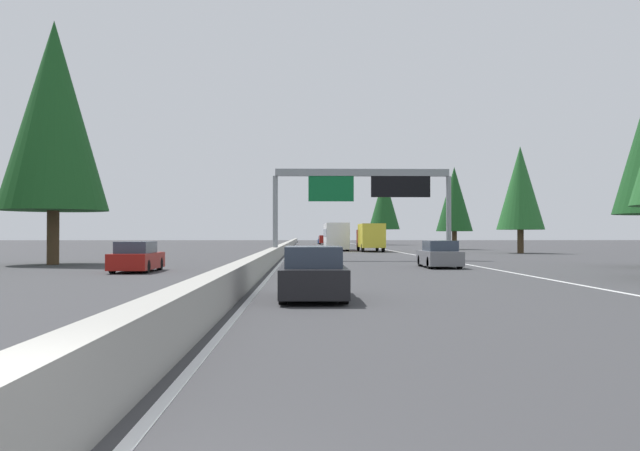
{
  "coord_description": "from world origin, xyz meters",
  "views": [
    {
      "loc": [
        -4.13,
        -1.75,
        1.79
      ],
      "look_at": [
        54.71,
        -3.12,
        2.6
      ],
      "focal_mm": 38.01,
      "sensor_mm": 36.0,
      "label": 1
    }
  ],
  "objects_px": {
    "sedan_mid_center": "(322,240)",
    "conifer_right_far": "(454,199)",
    "minivan_far_right": "(325,239)",
    "conifer_right_distant": "(384,202)",
    "conifer_left_near": "(54,116)",
    "sign_gantry_overhead": "(365,188)",
    "oncoming_near": "(137,258)",
    "sedan_far_left": "(313,275)",
    "sedan_mid_left": "(439,255)",
    "box_truck_near_right": "(370,236)",
    "conifer_right_mid": "(520,188)",
    "bus_distant_a": "(336,235)"
  },
  "relations": [
    {
      "from": "conifer_right_distant",
      "to": "sedan_mid_left",
      "type": "bearing_deg",
      "value": 175.31
    },
    {
      "from": "sedan_mid_center",
      "to": "conifer_right_far",
      "type": "distance_m",
      "value": 54.11
    },
    {
      "from": "minivan_far_right",
      "to": "conifer_right_distant",
      "type": "relative_size",
      "value": 0.4
    },
    {
      "from": "minivan_far_right",
      "to": "oncoming_near",
      "type": "height_order",
      "value": "minivan_far_right"
    },
    {
      "from": "oncoming_near",
      "to": "conifer_right_far",
      "type": "bearing_deg",
      "value": 151.84
    },
    {
      "from": "box_truck_near_right",
      "to": "conifer_right_mid",
      "type": "relative_size",
      "value": 0.82
    },
    {
      "from": "minivan_far_right",
      "to": "sedan_mid_center",
      "type": "xyz_separation_m",
      "value": [
        8.57,
        0.17,
        -0.27
      ]
    },
    {
      "from": "sign_gantry_overhead",
      "to": "conifer_left_near",
      "type": "relative_size",
      "value": 0.86
    },
    {
      "from": "conifer_left_near",
      "to": "oncoming_near",
      "type": "bearing_deg",
      "value": -139.34
    },
    {
      "from": "sedan_far_left",
      "to": "sedan_mid_left",
      "type": "relative_size",
      "value": 1.0
    },
    {
      "from": "sedan_mid_left",
      "to": "oncoming_near",
      "type": "xyz_separation_m",
      "value": [
        -3.86,
        15.45,
        0.0
      ]
    },
    {
      "from": "conifer_right_far",
      "to": "box_truck_near_right",
      "type": "bearing_deg",
      "value": 131.07
    },
    {
      "from": "sign_gantry_overhead",
      "to": "minivan_far_right",
      "type": "relative_size",
      "value": 2.54
    },
    {
      "from": "sedan_far_left",
      "to": "oncoming_near",
      "type": "height_order",
      "value": "same"
    },
    {
      "from": "sedan_mid_left",
      "to": "oncoming_near",
      "type": "height_order",
      "value": "same"
    },
    {
      "from": "sedan_far_left",
      "to": "bus_distant_a",
      "type": "distance_m",
      "value": 59.46
    },
    {
      "from": "sedan_mid_left",
      "to": "conifer_right_mid",
      "type": "height_order",
      "value": "conifer_right_mid"
    },
    {
      "from": "oncoming_near",
      "to": "conifer_right_mid",
      "type": "distance_m",
      "value": 43.79
    },
    {
      "from": "sign_gantry_overhead",
      "to": "oncoming_near",
      "type": "height_order",
      "value": "sign_gantry_overhead"
    },
    {
      "from": "oncoming_near",
      "to": "sedan_mid_center",
      "type": "bearing_deg",
      "value": 173.42
    },
    {
      "from": "sign_gantry_overhead",
      "to": "bus_distant_a",
      "type": "distance_m",
      "value": 30.58
    },
    {
      "from": "sedan_far_left",
      "to": "conifer_right_mid",
      "type": "height_order",
      "value": "conifer_right_mid"
    },
    {
      "from": "sedan_far_left",
      "to": "box_truck_near_right",
      "type": "xyz_separation_m",
      "value": [
        53.65,
        -6.86,
        0.93
      ]
    },
    {
      "from": "sedan_mid_left",
      "to": "sedan_mid_center",
      "type": "xyz_separation_m",
      "value": [
        97.33,
        3.77,
        0.0
      ]
    },
    {
      "from": "bus_distant_a",
      "to": "conifer_right_distant",
      "type": "xyz_separation_m",
      "value": [
        41.11,
        -10.5,
        5.89
      ]
    },
    {
      "from": "oncoming_near",
      "to": "sedan_far_left",
      "type": "bearing_deg",
      "value": 30.69
    },
    {
      "from": "bus_distant_a",
      "to": "sedan_mid_center",
      "type": "distance_m",
      "value": 55.87
    },
    {
      "from": "minivan_far_right",
      "to": "conifer_right_distant",
      "type": "xyz_separation_m",
      "value": [
        -6.19,
        -10.38,
        6.66
      ]
    },
    {
      "from": "sedan_far_left",
      "to": "sedan_mid_left",
      "type": "xyz_separation_m",
      "value": [
        17.89,
        -7.12,
        0.0
      ]
    },
    {
      "from": "conifer_right_distant",
      "to": "conifer_left_near",
      "type": "height_order",
      "value": "conifer_left_near"
    },
    {
      "from": "sign_gantry_overhead",
      "to": "conifer_right_mid",
      "type": "relative_size",
      "value": 1.22
    },
    {
      "from": "conifer_right_distant",
      "to": "conifer_right_mid",
      "type": "bearing_deg",
      "value": -172.81
    },
    {
      "from": "conifer_right_far",
      "to": "conifer_right_distant",
      "type": "distance_m",
      "value": 37.28
    },
    {
      "from": "conifer_left_near",
      "to": "sedan_far_left",
      "type": "bearing_deg",
      "value": -145.35
    },
    {
      "from": "sign_gantry_overhead",
      "to": "box_truck_near_right",
      "type": "relative_size",
      "value": 1.49
    },
    {
      "from": "bus_distant_a",
      "to": "conifer_right_mid",
      "type": "bearing_deg",
      "value": -126.99
    },
    {
      "from": "box_truck_near_right",
      "to": "minivan_far_right",
      "type": "bearing_deg",
      "value": 3.6
    },
    {
      "from": "sedan_far_left",
      "to": "box_truck_near_right",
      "type": "distance_m",
      "value": 54.09
    },
    {
      "from": "sedan_mid_center",
      "to": "conifer_left_near",
      "type": "bearing_deg",
      "value": 168.63
    },
    {
      "from": "box_truck_near_right",
      "to": "sign_gantry_overhead",
      "type": "bearing_deg",
      "value": 173.48
    },
    {
      "from": "box_truck_near_right",
      "to": "oncoming_near",
      "type": "distance_m",
      "value": 42.44
    },
    {
      "from": "sign_gantry_overhead",
      "to": "sedan_mid_center",
      "type": "distance_m",
      "value": 86.36
    },
    {
      "from": "sign_gantry_overhead",
      "to": "sedan_mid_center",
      "type": "height_order",
      "value": "sign_gantry_overhead"
    },
    {
      "from": "sign_gantry_overhead",
      "to": "sedan_mid_left",
      "type": "height_order",
      "value": "sign_gantry_overhead"
    },
    {
      "from": "oncoming_near",
      "to": "conifer_left_near",
      "type": "bearing_deg",
      "value": -139.34
    },
    {
      "from": "sign_gantry_overhead",
      "to": "sedan_far_left",
      "type": "distance_m",
      "value": 29.6
    },
    {
      "from": "box_truck_near_right",
      "to": "conifer_left_near",
      "type": "xyz_separation_m",
      "value": [
        -31.44,
        22.21,
        7.36
      ]
    },
    {
      "from": "conifer_right_far",
      "to": "conifer_left_near",
      "type": "distance_m",
      "value": 53.2
    },
    {
      "from": "minivan_far_right",
      "to": "conifer_right_far",
      "type": "bearing_deg",
      "value": -161.33
    },
    {
      "from": "box_truck_near_right",
      "to": "conifer_right_distant",
      "type": "distance_m",
      "value": 47.72
    }
  ]
}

